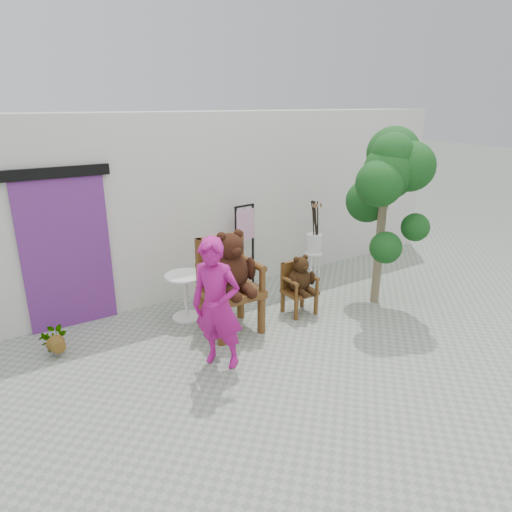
% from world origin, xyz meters
% --- Properties ---
extents(ground_plane, '(60.00, 60.00, 0.00)m').
position_xyz_m(ground_plane, '(0.00, 0.00, 0.00)').
color(ground_plane, gray).
rests_on(ground_plane, ground).
extents(back_wall, '(9.00, 1.00, 3.00)m').
position_xyz_m(back_wall, '(0.00, 3.10, 1.50)').
color(back_wall, silver).
rests_on(back_wall, ground).
extents(doorway, '(1.40, 0.11, 2.33)m').
position_xyz_m(doorway, '(-3.00, 2.58, 1.16)').
color(doorway, '#632775').
rests_on(doorway, ground).
extents(chair_big, '(0.77, 0.79, 1.49)m').
position_xyz_m(chair_big, '(-1.14, 1.19, 0.87)').
color(chair_big, '#492B0F').
rests_on(chair_big, ground).
extents(chair_small, '(0.46, 0.51, 0.95)m').
position_xyz_m(chair_small, '(0.03, 1.09, 0.54)').
color(chair_small, '#492B0F').
rests_on(chair_small, ground).
extents(person, '(0.71, 0.75, 1.71)m').
position_xyz_m(person, '(-1.78, 0.36, 0.86)').
color(person, '#A71476').
rests_on(person, ground).
extents(cafe_table, '(0.60, 0.60, 0.70)m').
position_xyz_m(cafe_table, '(-1.52, 1.87, 0.44)').
color(cafe_table, white).
rests_on(cafe_table, ground).
extents(display_stand, '(0.49, 0.40, 1.51)m').
position_xyz_m(display_stand, '(-0.19, 2.35, 0.58)').
color(display_stand, black).
rests_on(display_stand, ground).
extents(stool_bucket, '(0.32, 0.32, 1.45)m').
position_xyz_m(stool_bucket, '(1.26, 2.23, 0.64)').
color(stool_bucket, white).
rests_on(stool_bucket, ground).
extents(tree, '(1.53, 1.44, 2.80)m').
position_xyz_m(tree, '(1.34, 0.65, 2.09)').
color(tree, brown).
rests_on(tree, ground).
extents(potted_plant, '(0.40, 0.36, 0.40)m').
position_xyz_m(potted_plant, '(-3.40, 1.84, 0.20)').
color(potted_plant, black).
rests_on(potted_plant, ground).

